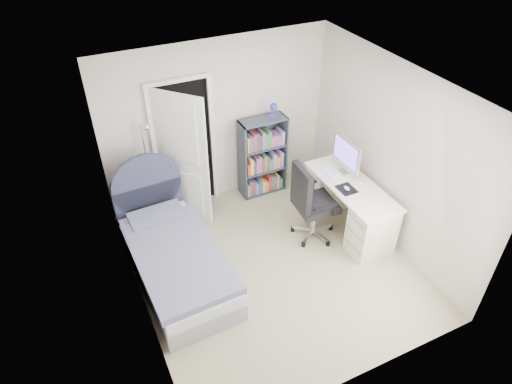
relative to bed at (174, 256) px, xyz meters
name	(u,v)px	position (x,y,z in m)	size (l,w,h in m)	color
room_shell	(276,190)	(1.20, -0.43, 0.96)	(3.50, 3.70, 2.60)	gray
door	(183,153)	(0.56, 1.15, 0.74)	(0.92, 0.64, 2.06)	black
bed	(174,256)	(0.00, 0.00, 0.00)	(1.07, 2.13, 1.29)	gray
nightstand	(142,203)	(-0.11, 1.19, 0.06)	(0.36, 0.36, 0.55)	tan
floor_lamp	(152,181)	(0.09, 1.24, 0.34)	(0.22, 0.22, 1.56)	silver
bookcase	(262,159)	(1.81, 1.15, 0.31)	(0.72, 0.31, 1.52)	#37414B
desk	(349,204)	(2.52, -0.18, 0.12)	(0.62, 1.55, 1.27)	#F3EACC
office_chair	(310,200)	(1.90, -0.12, 0.36)	(0.62, 0.63, 1.19)	silver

